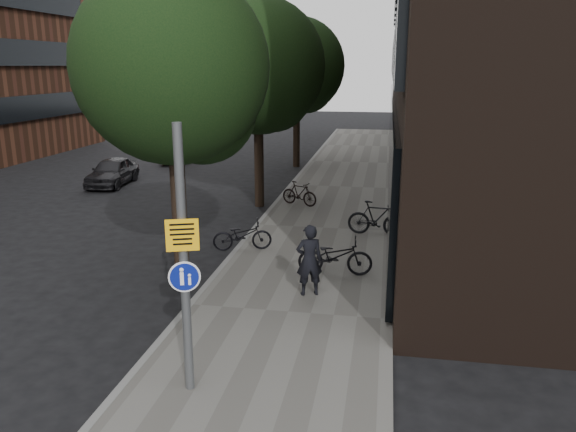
% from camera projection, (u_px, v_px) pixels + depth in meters
% --- Properties ---
extents(ground, '(120.00, 120.00, 0.00)m').
position_uv_depth(ground, '(238.00, 402.00, 9.18)').
color(ground, black).
rests_on(ground, ground).
extents(sidewalk, '(4.50, 60.00, 0.12)m').
position_uv_depth(sidewalk, '(323.00, 229.00, 18.63)').
color(sidewalk, '#63605B').
rests_on(sidewalk, ground).
extents(curb_edge, '(0.15, 60.00, 0.13)m').
position_uv_depth(curb_edge, '(257.00, 226.00, 19.01)').
color(curb_edge, slate).
rests_on(curb_edge, ground).
extents(street_tree_near, '(4.40, 4.40, 7.50)m').
position_uv_depth(street_tree_near, '(178.00, 75.00, 12.69)').
color(street_tree_near, black).
rests_on(street_tree_near, ground).
extents(street_tree_mid, '(5.00, 5.00, 7.80)m').
position_uv_depth(street_tree_mid, '(260.00, 71.00, 20.77)').
color(street_tree_mid, black).
rests_on(street_tree_mid, ground).
extents(street_tree_far, '(5.00, 5.00, 7.80)m').
position_uv_depth(street_tree_far, '(298.00, 70.00, 29.33)').
color(street_tree_far, black).
rests_on(street_tree_far, ground).
extents(signpost, '(0.49, 0.20, 4.40)m').
position_uv_depth(signpost, '(184.00, 262.00, 8.81)').
color(signpost, '#595B5E').
rests_on(signpost, sidewalk).
extents(pedestrian, '(0.72, 0.59, 1.70)m').
position_uv_depth(pedestrian, '(309.00, 260.00, 12.98)').
color(pedestrian, black).
rests_on(pedestrian, sidewalk).
extents(parked_bike_facade_near, '(1.94, 0.80, 1.00)m').
position_uv_depth(parked_bike_facade_near, '(335.00, 256.00, 14.33)').
color(parked_bike_facade_near, black).
rests_on(parked_bike_facade_near, sidewalk).
extents(parked_bike_facade_far, '(1.89, 0.76, 1.10)m').
position_uv_depth(parked_bike_facade_far, '(377.00, 218.00, 17.64)').
color(parked_bike_facade_far, black).
rests_on(parked_bike_facade_far, sidewalk).
extents(parked_bike_curb_near, '(1.80, 1.08, 0.89)m').
position_uv_depth(parked_bike_curb_near, '(242.00, 235.00, 16.26)').
color(parked_bike_curb_near, black).
rests_on(parked_bike_curb_near, sidewalk).
extents(parked_bike_curb_far, '(1.57, 1.01, 0.92)m').
position_uv_depth(parked_bike_curb_far, '(299.00, 193.00, 21.48)').
color(parked_bike_curb_far, black).
rests_on(parked_bike_curb_far, sidewalk).
extents(parked_car_near, '(1.80, 3.82, 1.26)m').
position_uv_depth(parked_car_near, '(112.00, 172.00, 25.65)').
color(parked_car_near, black).
rests_on(parked_car_near, ground).
extents(parked_car_mid, '(1.66, 3.65, 1.16)m').
position_uv_depth(parked_car_mid, '(177.00, 152.00, 31.77)').
color(parked_car_mid, '#511917').
rests_on(parked_car_mid, ground).
extents(parked_car_far, '(2.08, 4.15, 1.16)m').
position_uv_depth(parked_car_far, '(209.00, 137.00, 38.30)').
color(parked_car_far, '#1B1E30').
rests_on(parked_car_far, ground).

